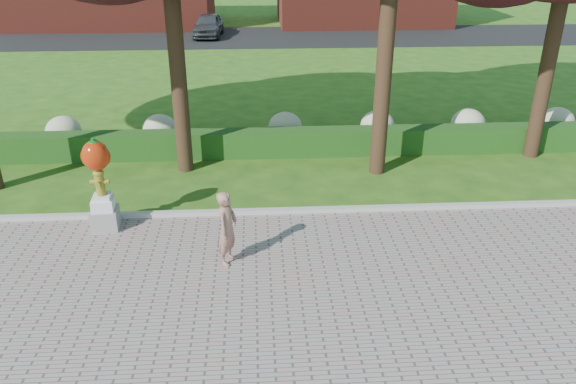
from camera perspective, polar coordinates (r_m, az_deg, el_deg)
name	(u,v)px	position (r m, az deg, el deg)	size (l,w,h in m)	color
ground	(257,286)	(11.16, -3.20, -9.46)	(100.00, 100.00, 0.00)	#254E13
curb	(256,212)	(13.70, -3.32, -2.07)	(40.00, 0.18, 0.15)	#ADADA5
lawn_hedge	(254,143)	(17.24, -3.43, 4.98)	(24.00, 0.70, 0.80)	#204213
hydrangea_row	(272,128)	(18.14, -1.65, 6.55)	(20.10, 1.10, 0.99)	beige
street	(253,37)	(37.72, -3.58, 15.45)	(50.00, 8.00, 0.02)	black
hydrant_sculpture	(100,182)	(13.25, -18.59, 0.97)	(0.64, 0.64, 2.19)	gray
woman	(227,228)	(11.46, -6.19, -3.67)	(0.58, 0.38, 1.60)	#9F6D5B
parked_car	(208,25)	(38.03, -8.10, 16.45)	(1.70, 4.23, 1.44)	#383B3F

